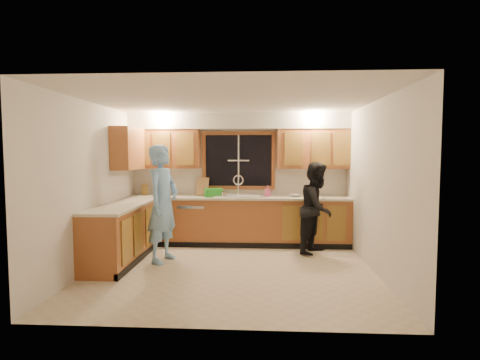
% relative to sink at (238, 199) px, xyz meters
% --- Properties ---
extents(floor, '(4.20, 4.20, 0.00)m').
position_rel_sink_xyz_m(floor, '(0.00, -1.60, -0.86)').
color(floor, beige).
rests_on(floor, ground).
extents(ceiling, '(4.20, 4.20, 0.00)m').
position_rel_sink_xyz_m(ceiling, '(0.00, -1.60, 1.64)').
color(ceiling, silver).
extents(wall_back, '(4.20, 0.00, 4.20)m').
position_rel_sink_xyz_m(wall_back, '(0.00, 0.30, 0.39)').
color(wall_back, silver).
rests_on(wall_back, ground).
extents(wall_left, '(0.00, 3.80, 3.80)m').
position_rel_sink_xyz_m(wall_left, '(-2.10, -1.60, 0.39)').
color(wall_left, silver).
rests_on(wall_left, ground).
extents(wall_right, '(0.00, 3.80, 3.80)m').
position_rel_sink_xyz_m(wall_right, '(2.10, -1.60, 0.39)').
color(wall_right, silver).
rests_on(wall_right, ground).
extents(base_cabinets_back, '(4.20, 0.60, 0.88)m').
position_rel_sink_xyz_m(base_cabinets_back, '(0.00, -0.00, -0.42)').
color(base_cabinets_back, '#A65D30').
rests_on(base_cabinets_back, ground).
extents(base_cabinets_left, '(0.60, 1.90, 0.88)m').
position_rel_sink_xyz_m(base_cabinets_left, '(-1.80, -1.25, -0.42)').
color(base_cabinets_left, '#A65D30').
rests_on(base_cabinets_left, ground).
extents(countertop_back, '(4.20, 0.63, 0.04)m').
position_rel_sink_xyz_m(countertop_back, '(0.00, -0.02, 0.04)').
color(countertop_back, beige).
rests_on(countertop_back, base_cabinets_back).
extents(countertop_left, '(0.63, 1.90, 0.04)m').
position_rel_sink_xyz_m(countertop_left, '(-1.79, -1.25, 0.04)').
color(countertop_left, beige).
rests_on(countertop_left, base_cabinets_left).
extents(upper_cabinets_left, '(1.35, 0.33, 0.75)m').
position_rel_sink_xyz_m(upper_cabinets_left, '(-1.43, 0.13, 0.96)').
color(upper_cabinets_left, '#A65D30').
rests_on(upper_cabinets_left, wall_back).
extents(upper_cabinets_right, '(1.35, 0.33, 0.75)m').
position_rel_sink_xyz_m(upper_cabinets_right, '(1.43, 0.13, 0.96)').
color(upper_cabinets_right, '#A65D30').
rests_on(upper_cabinets_right, wall_back).
extents(upper_cabinets_return, '(0.33, 0.90, 0.75)m').
position_rel_sink_xyz_m(upper_cabinets_return, '(-1.94, -0.48, 0.96)').
color(upper_cabinets_return, '#A65D30').
rests_on(upper_cabinets_return, wall_left).
extents(soffit, '(4.20, 0.35, 0.30)m').
position_rel_sink_xyz_m(soffit, '(0.00, 0.12, 1.49)').
color(soffit, silver).
rests_on(soffit, wall_back).
extents(window_frame, '(1.44, 0.03, 1.14)m').
position_rel_sink_xyz_m(window_frame, '(0.00, 0.29, 0.74)').
color(window_frame, black).
rests_on(window_frame, wall_back).
extents(sink, '(0.86, 0.52, 0.57)m').
position_rel_sink_xyz_m(sink, '(0.00, 0.00, 0.00)').
color(sink, white).
rests_on(sink, countertop_back).
extents(dishwasher, '(0.60, 0.56, 0.82)m').
position_rel_sink_xyz_m(dishwasher, '(-0.85, -0.01, -0.45)').
color(dishwasher, white).
rests_on(dishwasher, floor).
extents(stove, '(0.58, 0.75, 0.90)m').
position_rel_sink_xyz_m(stove, '(-1.80, -1.82, -0.41)').
color(stove, white).
rests_on(stove, floor).
extents(man, '(0.63, 0.79, 1.88)m').
position_rel_sink_xyz_m(man, '(-1.13, -1.20, 0.07)').
color(man, '#7CB3EB').
rests_on(man, floor).
extents(woman, '(0.92, 0.97, 1.59)m').
position_rel_sink_xyz_m(woman, '(1.42, -0.56, -0.07)').
color(woman, black).
rests_on(woman, floor).
extents(knife_block, '(0.14, 0.13, 0.20)m').
position_rel_sink_xyz_m(knife_block, '(-1.85, 0.17, 0.16)').
color(knife_block, olive).
rests_on(knife_block, countertop_back).
extents(cutting_board, '(0.28, 0.18, 0.35)m').
position_rel_sink_xyz_m(cutting_board, '(-0.70, 0.15, 0.23)').
color(cutting_board, tan).
rests_on(cutting_board, countertop_back).
extents(dish_crate, '(0.39, 0.38, 0.15)m').
position_rel_sink_xyz_m(dish_crate, '(-0.46, -0.03, 0.13)').
color(dish_crate, '#258F24').
rests_on(dish_crate, countertop_back).
extents(soap_bottle, '(0.12, 0.12, 0.21)m').
position_rel_sink_xyz_m(soap_bottle, '(0.57, 0.06, 0.16)').
color(soap_bottle, '#E6578C').
rests_on(soap_bottle, countertop_back).
extents(bowl, '(0.22, 0.22, 0.05)m').
position_rel_sink_xyz_m(bowl, '(1.09, 0.04, 0.08)').
color(bowl, silver).
rests_on(bowl, countertop_back).
extents(can_left, '(0.07, 0.07, 0.11)m').
position_rel_sink_xyz_m(can_left, '(-0.27, -0.20, 0.11)').
color(can_left, '#BFB293').
rests_on(can_left, countertop_back).
extents(can_right, '(0.07, 0.07, 0.11)m').
position_rel_sink_xyz_m(can_right, '(-0.23, -0.20, 0.11)').
color(can_right, '#BFB293').
rests_on(can_right, countertop_back).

